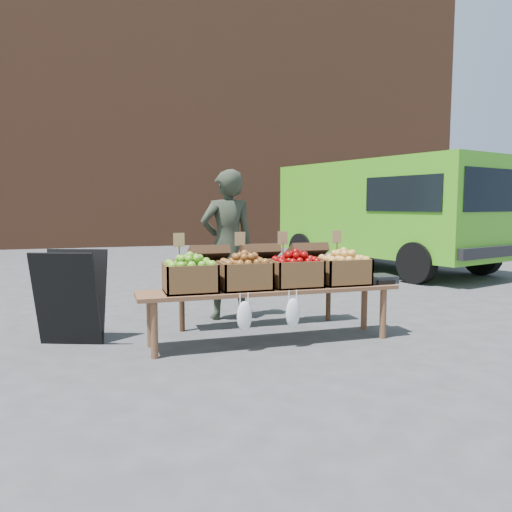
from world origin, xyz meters
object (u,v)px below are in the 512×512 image
object	(u,v)px
display_bench	(270,315)
weighing_scale	(378,279)
crate_golden_apples	(190,278)
crate_red_apples	(295,273)
chalkboard_sign	(71,297)
crate_russet_pears	(245,276)
delivery_van	(387,217)
crate_green_apples	(343,271)
back_table	(258,282)
vendor	(227,245)

from	to	relation	value
display_bench	weighing_scale	size ratio (longest dim) A/B	7.94
crate_golden_apples	crate_red_apples	xyz separation A→B (m)	(1.10, 0.00, 0.00)
chalkboard_sign	crate_red_apples	size ratio (longest dim) A/B	1.95
crate_russet_pears	crate_red_apples	bearing A→B (deg)	0.00
delivery_van	crate_green_apples	bearing A→B (deg)	-142.82
display_bench	crate_golden_apples	size ratio (longest dim) A/B	5.40
crate_green_apples	weighing_scale	size ratio (longest dim) A/B	1.47
delivery_van	crate_green_apples	size ratio (longest dim) A/B	10.36
crate_russet_pears	crate_green_apples	world-z (taller)	same
crate_golden_apples	weighing_scale	bearing A→B (deg)	0.00
crate_red_apples	crate_russet_pears	bearing A→B (deg)	180.00
delivery_van	display_bench	world-z (taller)	delivery_van
delivery_van	back_table	xyz separation A→B (m)	(-4.18, -4.01, -0.64)
delivery_van	weighing_scale	world-z (taller)	delivery_van
crate_red_apples	display_bench	bearing A→B (deg)	180.00
back_table	display_bench	bearing A→B (deg)	-97.76
chalkboard_sign	crate_green_apples	distance (m)	2.85
back_table	weighing_scale	bearing A→B (deg)	-32.01
crate_russet_pears	crate_red_apples	distance (m)	0.55
chalkboard_sign	crate_green_apples	size ratio (longest dim) A/B	1.95
vendor	crate_golden_apples	bearing A→B (deg)	56.47
chalkboard_sign	crate_red_apples	xyz separation A→B (m)	(2.23, -0.55, 0.22)
back_table	crate_golden_apples	xyz separation A→B (m)	(-0.92, -0.72, 0.19)
back_table	crate_green_apples	xyz separation A→B (m)	(0.73, -0.72, 0.19)
crate_red_apples	weighing_scale	bearing A→B (deg)	0.00
delivery_van	crate_golden_apples	world-z (taller)	delivery_van
back_table	crate_green_apples	world-z (taller)	back_table
vendor	back_table	xyz separation A→B (m)	(0.25, -0.49, -0.40)
delivery_van	back_table	world-z (taller)	delivery_van
weighing_scale	chalkboard_sign	bearing A→B (deg)	170.29
crate_golden_apples	crate_red_apples	bearing A→B (deg)	0.00
delivery_van	crate_green_apples	xyz separation A→B (m)	(-3.45, -4.73, -0.45)
chalkboard_sign	vendor	bearing A→B (deg)	40.41
vendor	chalkboard_sign	distance (m)	1.97
weighing_scale	delivery_van	bearing A→B (deg)	57.36
display_bench	crate_green_apples	size ratio (longest dim) A/B	5.40
crate_red_apples	back_table	bearing A→B (deg)	103.80
back_table	weighing_scale	xyz separation A→B (m)	(1.15, -0.72, 0.09)
crate_green_apples	chalkboard_sign	bearing A→B (deg)	168.85
vendor	crate_red_apples	xyz separation A→B (m)	(0.43, -1.21, -0.21)
display_bench	crate_russet_pears	xyz separation A→B (m)	(-0.28, 0.00, 0.42)
display_bench	crate_green_apples	xyz separation A→B (m)	(0.82, 0.00, 0.42)
vendor	crate_russet_pears	xyz separation A→B (m)	(-0.12, -1.21, -0.21)
delivery_van	vendor	distance (m)	5.66
delivery_van	crate_red_apples	xyz separation A→B (m)	(-4.00, -4.73, -0.45)
delivery_van	crate_red_apples	distance (m)	6.21
display_bench	crate_golden_apples	bearing A→B (deg)	180.00
crate_golden_apples	crate_red_apples	world-z (taller)	same
crate_russet_pears	weighing_scale	bearing A→B (deg)	0.00
delivery_van	display_bench	bearing A→B (deg)	-148.82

